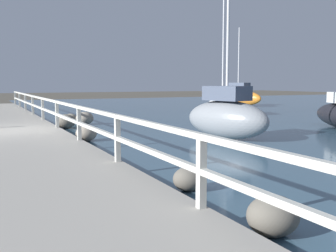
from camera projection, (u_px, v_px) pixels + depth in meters
name	position (u px, v px, depth m)	size (l,w,h in m)	color
ground_plane	(6.00, 139.00, 12.93)	(120.00, 120.00, 0.00)	#4C473D
dock_walkway	(5.00, 135.00, 12.91)	(3.56, 36.00, 0.28)	#9E998E
railing	(57.00, 109.00, 13.56)	(0.10, 32.50, 0.95)	beige
boulder_water_edge	(86.00, 133.00, 12.39)	(0.67, 0.60, 0.50)	gray
boulder_far_strip	(273.00, 216.00, 4.75)	(0.67, 0.60, 0.50)	#666056
boulder_mid_strip	(70.00, 119.00, 17.83)	(0.59, 0.53, 0.44)	gray
boulder_downstream	(189.00, 179.00, 6.73)	(0.56, 0.50, 0.42)	#666056
boulder_near_dock	(85.00, 118.00, 17.22)	(0.77, 0.69, 0.58)	gray
boulder_upstream	(66.00, 121.00, 15.83)	(0.77, 0.69, 0.58)	#666056
sailboat_orange	(238.00, 96.00, 30.93)	(1.87, 4.74, 6.07)	orange
sailboat_white	(222.00, 104.00, 21.83)	(2.63, 4.59, 6.74)	white
sailboat_gray	(227.00, 116.00, 12.89)	(2.14, 3.41, 5.21)	gray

